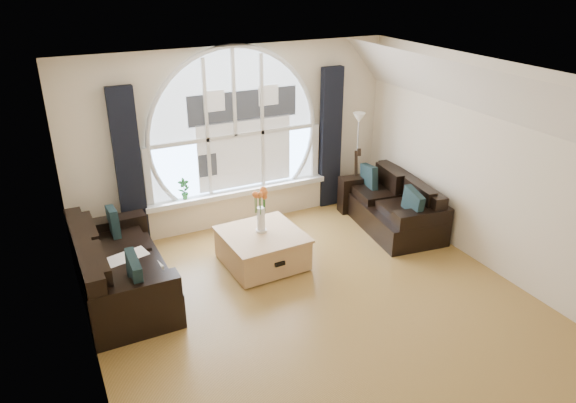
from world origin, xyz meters
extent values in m
cube|color=brown|center=(0.00, 0.00, 0.00)|extent=(5.00, 5.50, 0.01)
cube|color=silver|center=(0.00, 0.00, 2.70)|extent=(5.00, 5.50, 0.01)
cube|color=beige|center=(0.00, 2.75, 1.35)|extent=(5.00, 0.01, 2.70)
cube|color=beige|center=(0.00, -2.75, 1.35)|extent=(5.00, 0.01, 2.70)
cube|color=beige|center=(-2.50, 0.00, 1.35)|extent=(0.01, 5.50, 2.70)
cube|color=beige|center=(2.50, 0.00, 1.35)|extent=(0.01, 5.50, 2.70)
cube|color=silver|center=(2.20, 0.00, 2.35)|extent=(0.92, 5.50, 0.72)
cube|color=silver|center=(0.00, 2.72, 1.62)|extent=(2.60, 0.06, 2.15)
cube|color=white|center=(0.00, 2.65, 0.51)|extent=(2.90, 0.22, 0.08)
cube|color=white|center=(0.00, 2.69, 1.62)|extent=(2.76, 0.08, 2.15)
cube|color=silver|center=(0.15, 2.71, 1.50)|extent=(1.70, 0.02, 1.50)
cube|color=black|center=(-1.60, 2.63, 1.15)|extent=(0.35, 0.12, 2.30)
cube|color=black|center=(1.60, 2.63, 1.15)|extent=(0.35, 0.12, 2.30)
cube|color=black|center=(-2.02, 1.33, 0.40)|extent=(1.01, 1.96, 0.87)
cube|color=black|center=(2.02, 1.46, 0.40)|extent=(1.06, 1.80, 0.76)
cube|color=tan|center=(-0.19, 1.30, 0.25)|extent=(1.08, 1.08, 0.50)
cube|color=silver|center=(-1.94, 1.12, 0.50)|extent=(0.68, 0.68, 0.10)
cube|color=white|center=(-0.18, 1.36, 0.85)|extent=(0.24, 0.24, 0.70)
cube|color=#B2B2B2|center=(1.95, 2.36, 0.80)|extent=(0.24, 0.24, 1.60)
cube|color=brown|center=(1.90, 2.34, 0.53)|extent=(0.42, 0.34, 1.06)
imported|color=#1E6023|center=(-0.85, 2.65, 0.71)|extent=(0.18, 0.12, 0.32)
camera|label=1|loc=(-2.66, -4.59, 3.79)|focal=33.65mm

